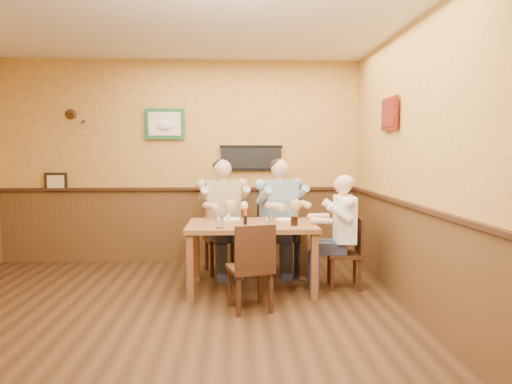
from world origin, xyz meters
TOP-DOWN VIEW (x-y plane):
  - room at (0.14, 0.17)m, footprint 5.02×5.03m
  - dining_table at (0.94, 1.06)m, footprint 1.40×0.90m
  - chair_back_left at (0.60, 1.81)m, footprint 0.51×0.51m
  - chair_back_right at (1.32, 1.81)m, footprint 0.55×0.55m
  - chair_right_end at (1.99, 1.09)m, footprint 0.40×0.40m
  - chair_near_side at (0.90, 0.41)m, footprint 0.48×0.48m
  - diner_tan_shirt at (0.60, 1.81)m, footprint 0.73×0.73m
  - diner_blue_polo at (1.32, 1.81)m, footprint 0.78×0.78m
  - diner_white_elder at (1.99, 1.09)m, footprint 0.57×0.57m
  - water_glass_left at (0.60, 0.75)m, footprint 0.11×0.11m
  - water_glass_mid at (1.11, 0.75)m, footprint 0.10×0.10m
  - cola_tumbler at (1.39, 0.88)m, footprint 0.10×0.10m
  - hot_sauce_bottle at (0.87, 1.09)m, footprint 0.05×0.05m
  - salt_shaker at (0.69, 1.14)m, footprint 0.04×0.04m
  - pepper_shaker at (0.87, 0.97)m, footprint 0.05×0.05m
  - plate_far_left at (0.69, 1.33)m, footprint 0.27×0.27m
  - plate_far_right at (1.34, 1.28)m, footprint 0.29×0.29m

SIDE VIEW (x-z plane):
  - chair_right_end at x=1.99m, z-range 0.00..0.80m
  - chair_near_side at x=0.90m, z-range 0.00..0.86m
  - chair_back_left at x=0.60m, z-range 0.00..0.91m
  - chair_back_right at x=1.32m, z-range 0.00..0.91m
  - diner_white_elder at x=1.99m, z-range 0.00..1.15m
  - diner_tan_shirt at x=0.60m, z-range 0.00..1.30m
  - diner_blue_polo at x=1.32m, z-range 0.00..1.30m
  - dining_table at x=0.94m, z-range 0.28..1.03m
  - plate_far_right at x=1.34m, z-range 0.75..0.76m
  - plate_far_left at x=0.69m, z-range 0.75..0.77m
  - salt_shaker at x=0.69m, z-range 0.75..0.84m
  - pepper_shaker at x=0.87m, z-range 0.75..0.85m
  - cola_tumbler at x=1.39m, z-range 0.75..0.85m
  - water_glass_left at x=0.60m, z-range 0.75..0.87m
  - water_glass_mid at x=1.11m, z-range 0.75..0.88m
  - hot_sauce_bottle at x=0.87m, z-range 0.75..0.93m
  - room at x=0.14m, z-range 0.28..3.09m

